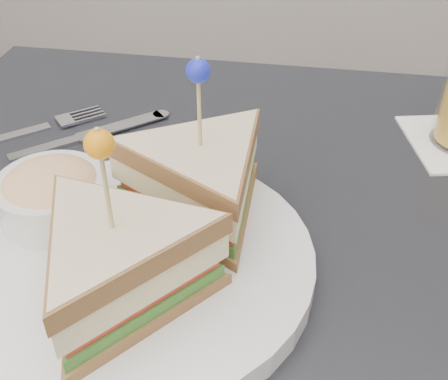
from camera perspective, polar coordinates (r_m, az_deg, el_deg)
table at (r=0.59m, az=-1.14°, el=-10.33°), size 0.80×0.80×0.75m
plate_meal at (r=0.48m, az=-7.87°, el=-3.60°), size 0.39×0.39×0.18m
cutlery_fork at (r=0.73m, az=-18.74°, el=5.83°), size 0.16×0.15×0.01m
cutlery_knife at (r=0.70m, az=-13.89°, el=5.29°), size 0.16×0.15×0.01m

